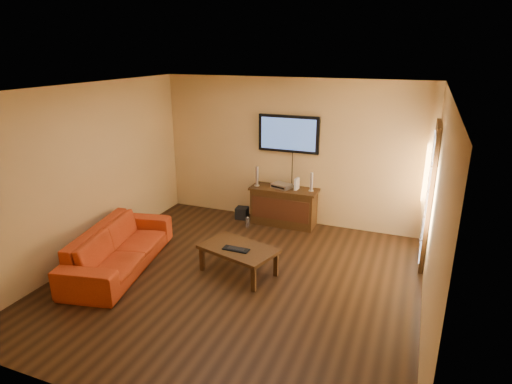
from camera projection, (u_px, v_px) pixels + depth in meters
The scene contains 14 objects.
ground_plane at pixel (236, 281), 6.16m from camera, with size 5.00×5.00×0.00m, color black.
room_walls at pixel (252, 157), 6.17m from camera, with size 5.00×5.00×5.00m.
french_door at pixel (429, 197), 6.47m from camera, with size 0.07×1.02×2.22m.
media_console at pixel (284, 206), 8.04m from camera, with size 1.26×0.48×0.71m.
television at pixel (289, 134), 7.79m from camera, with size 1.15×0.08×0.68m.
coffee_table at pixel (238, 251), 6.27m from camera, with size 1.23×0.93×0.42m.
sofa at pixel (119, 241), 6.43m from camera, with size 2.19×0.64×0.86m, color #B63814.
speaker_left at pixel (257, 177), 8.02m from camera, with size 0.10×0.10×0.37m.
speaker_right at pixel (311, 183), 7.73m from camera, with size 0.10×0.10×0.35m.
av_receiver at pixel (282, 186), 7.95m from camera, with size 0.35×0.25×0.08m, color silver.
game_console at pixel (297, 184), 7.83m from camera, with size 0.04×0.16×0.22m, color white.
subwoofer at pixel (242, 213), 8.39m from camera, with size 0.22×0.22×0.22m, color black.
bottle at pixel (247, 223), 7.93m from camera, with size 0.08×0.08×0.23m.
keyboard at pixel (236, 249), 6.17m from camera, with size 0.39×0.15×0.02m.
Camera 1 is at (2.25, -4.95, 3.18)m, focal length 30.00 mm.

